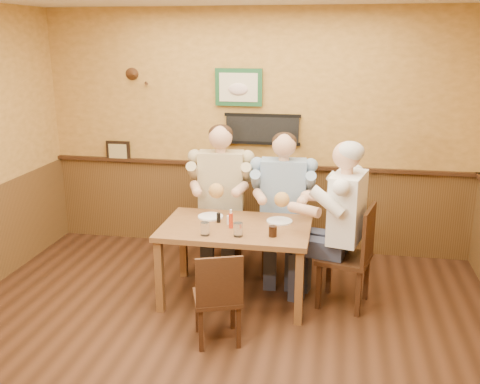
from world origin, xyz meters
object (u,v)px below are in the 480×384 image
object	(u,v)px
dining_table	(236,235)
chair_right_end	(344,256)
chair_near_side	(217,295)
water_glass_mid	(238,230)
diner_white_elder	(346,234)
salt_shaker	(229,220)
chair_back_left	(222,222)
diner_tan_shirt	(221,203)
water_glass_left	(205,229)
cola_tumbler	(273,231)
diner_blue_polo	(283,212)
hot_sauce_bottle	(231,220)
pepper_shaker	(219,218)
chair_back_right	(282,230)

from	to	relation	value
dining_table	chair_right_end	size ratio (longest dim) A/B	1.41
chair_near_side	water_glass_mid	xyz separation A→B (m)	(0.08, 0.51, 0.40)
dining_table	diner_white_elder	bearing A→B (deg)	3.72
water_glass_mid	salt_shaker	world-z (taller)	water_glass_mid
chair_back_left	diner_tan_shirt	size ratio (longest dim) A/B	0.70
water_glass_left	diner_tan_shirt	bearing A→B (deg)	94.66
chair_near_side	cola_tumbler	bearing A→B (deg)	-144.87
chair_near_side	water_glass_mid	distance (m)	0.65
diner_white_elder	chair_right_end	bearing A→B (deg)	180.00
chair_back_left	water_glass_mid	world-z (taller)	chair_back_left
diner_blue_polo	cola_tumbler	bearing A→B (deg)	-94.08
diner_white_elder	water_glass_left	xyz separation A→B (m)	(-1.25, -0.36, 0.10)
chair_back_left	cola_tumbler	size ratio (longest dim) A/B	10.23
diner_blue_polo	salt_shaker	xyz separation A→B (m)	(-0.45, -0.65, 0.10)
hot_sauce_bottle	salt_shaker	bearing A→B (deg)	113.32
dining_table	pepper_shaker	size ratio (longest dim) A/B	14.82
diner_white_elder	pepper_shaker	size ratio (longest dim) A/B	15.04
dining_table	water_glass_left	size ratio (longest dim) A/B	11.52
salt_shaker	diner_tan_shirt	bearing A→B (deg)	107.43
water_glass_left	pepper_shaker	xyz separation A→B (m)	(0.04, 0.36, -0.01)
cola_tumbler	pepper_shaker	distance (m)	0.62
diner_white_elder	salt_shaker	size ratio (longest dim) A/B	16.76
diner_blue_polo	diner_white_elder	xyz separation A→B (m)	(0.65, -0.62, 0.02)
chair_right_end	chair_near_side	distance (m)	1.33
chair_right_end	water_glass_mid	size ratio (longest dim) A/B	7.92
chair_near_side	salt_shaker	bearing A→B (deg)	-105.31
chair_right_end	salt_shaker	xyz separation A→B (m)	(-1.10, -0.03, 0.30)
chair_back_left	pepper_shaker	xyz separation A→B (m)	(0.13, -0.72, 0.30)
diner_tan_shirt	water_glass_mid	world-z (taller)	diner_tan_shirt
chair_right_end	chair_near_side	xyz separation A→B (m)	(-1.04, -0.84, -0.09)
water_glass_left	hot_sauce_bottle	bearing A→B (deg)	50.16
water_glass_mid	cola_tumbler	xyz separation A→B (m)	(0.30, 0.05, -0.01)
chair_back_left	cola_tumbler	bearing A→B (deg)	-61.81
chair_back_right	chair_near_side	xyz separation A→B (m)	(-0.38, -1.46, -0.07)
chair_back_left	water_glass_left	xyz separation A→B (m)	(0.09, -1.08, 0.31)
salt_shaker	dining_table	bearing A→B (deg)	-23.18
diner_tan_shirt	water_glass_mid	distance (m)	1.12
chair_right_end	cola_tumbler	xyz separation A→B (m)	(-0.65, -0.28, 0.30)
chair_back_left	chair_near_side	size ratio (longest dim) A/B	1.21
chair_right_end	diner_white_elder	bearing A→B (deg)	180.00
diner_tan_shirt	pepper_shaker	xyz separation A→B (m)	(0.13, -0.72, 0.09)
diner_blue_polo	pepper_shaker	xyz separation A→B (m)	(-0.55, -0.62, 0.11)
chair_back_right	chair_near_side	distance (m)	1.51
chair_near_side	salt_shaker	distance (m)	0.89
chair_right_end	diner_tan_shirt	xyz separation A→B (m)	(-1.34, 0.72, 0.21)
chair_back_right	salt_shaker	size ratio (longest dim) A/B	11.39
dining_table	hot_sauce_bottle	world-z (taller)	hot_sauce_bottle
salt_shaker	pepper_shaker	world-z (taller)	pepper_shaker
chair_right_end	salt_shaker	size ratio (longest dim) A/B	11.73
chair_back_right	chair_near_side	bearing A→B (deg)	-109.13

